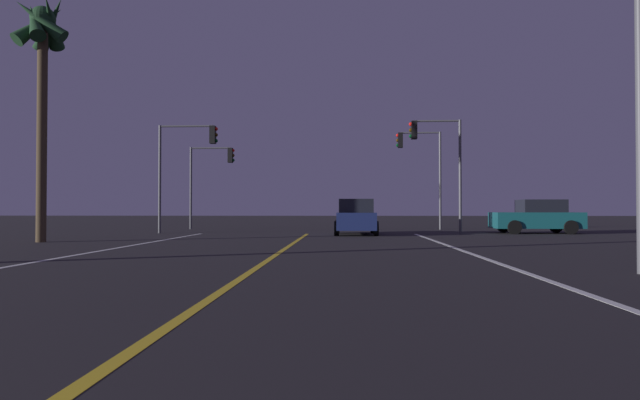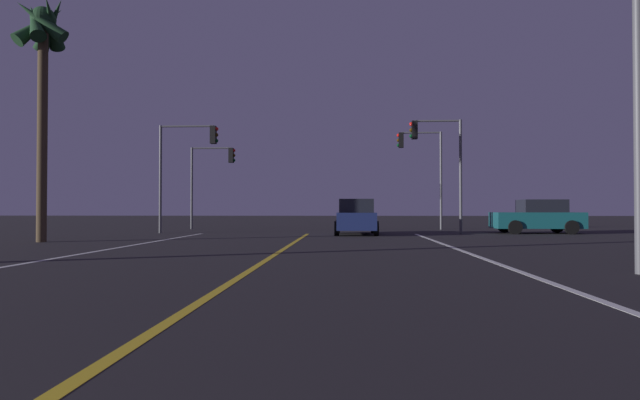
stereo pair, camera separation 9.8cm
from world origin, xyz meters
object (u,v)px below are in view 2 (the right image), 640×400
object	(u,v)px
car_crossing_side	(538,217)
traffic_light_near_right	(437,150)
palm_tree_left_mid	(43,45)
traffic_light_near_left	(188,153)
car_ahead_far	(356,217)
traffic_light_far_left	(213,168)
traffic_light_far_right	(421,158)

from	to	relation	value
car_crossing_side	traffic_light_near_right	bearing A→B (deg)	6.99
palm_tree_left_mid	traffic_light_near_left	bearing A→B (deg)	66.49
car_ahead_far	traffic_light_far_left	xyz separation A→B (m)	(-8.63, 6.50, 2.91)
traffic_light_near_left	traffic_light_far_right	distance (m)	13.70
traffic_light_far_right	traffic_light_far_left	distance (m)	12.65
traffic_light_near_right	palm_tree_left_mid	xyz separation A→B (m)	(-15.82, -7.45, 3.19)
traffic_light_near_left	palm_tree_left_mid	distance (m)	8.76
car_ahead_far	palm_tree_left_mid	distance (m)	14.93
car_ahead_far	car_crossing_side	xyz separation A→B (m)	(9.18, 1.63, 0.00)
traffic_light_far_right	car_ahead_far	bearing A→B (deg)	58.35
car_ahead_far	traffic_light_near_left	bearing A→B (deg)	83.30
car_crossing_side	traffic_light_near_left	world-z (taller)	traffic_light_near_left
traffic_light_far_right	palm_tree_left_mid	xyz separation A→B (m)	(-15.79, -12.95, 3.04)
traffic_light_near_right	palm_tree_left_mid	distance (m)	17.78
car_crossing_side	traffic_light_near_right	xyz separation A→B (m)	(-5.14, -0.63, 3.35)
traffic_light_near_left	traffic_light_far_left	bearing A→B (deg)	90.98
traffic_light_near_right	traffic_light_near_left	size ratio (longest dim) A/B	1.03
traffic_light_near_left	traffic_light_far_right	bearing A→B (deg)	23.67
traffic_light_near_right	traffic_light_far_right	size ratio (longest dim) A/B	0.97
car_ahead_far	traffic_light_near_right	world-z (taller)	traffic_light_near_right
car_ahead_far	traffic_light_far_left	distance (m)	11.19
palm_tree_left_mid	car_ahead_far	bearing A→B (deg)	28.70
traffic_light_near_left	traffic_light_far_left	distance (m)	5.51
traffic_light_far_left	palm_tree_left_mid	size ratio (longest dim) A/B	0.54
car_crossing_side	palm_tree_left_mid	size ratio (longest dim) A/B	0.47
traffic_light_near_left	traffic_light_far_left	world-z (taller)	traffic_light_near_left
car_ahead_far	traffic_light_far_right	bearing A→B (deg)	-31.65
traffic_light_near_right	traffic_light_far_right	world-z (taller)	traffic_light_far_right
car_crossing_side	palm_tree_left_mid	bearing A→B (deg)	21.09
car_crossing_side	traffic_light_far_right	world-z (taller)	traffic_light_far_right
traffic_light_near_right	traffic_light_far_right	distance (m)	5.50
traffic_light_far_left	traffic_light_near_right	bearing A→B (deg)	-23.46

